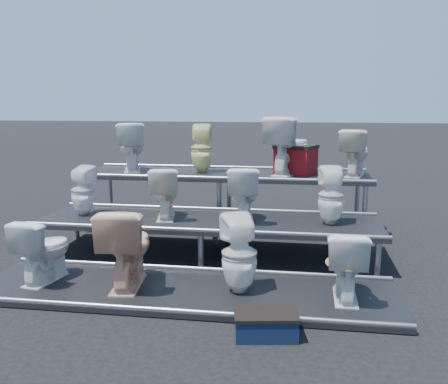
# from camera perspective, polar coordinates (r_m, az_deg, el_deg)

# --- Properties ---
(ground) EXTENTS (80.00, 80.00, 0.00)m
(ground) POSITION_cam_1_polar(r_m,az_deg,el_deg) (6.33, -1.77, -7.22)
(ground) COLOR black
(ground) RESTS_ON ground
(tier_front) EXTENTS (4.20, 1.20, 0.06)m
(tier_front) POSITION_cam_1_polar(r_m,az_deg,el_deg) (5.12, -4.52, -11.23)
(tier_front) COLOR black
(tier_front) RESTS_ON ground
(tier_mid) EXTENTS (4.20, 1.20, 0.46)m
(tier_mid) POSITION_cam_1_polar(r_m,az_deg,el_deg) (6.26, -1.78, -5.21)
(tier_mid) COLOR black
(tier_mid) RESTS_ON ground
(tier_back) EXTENTS (4.20, 1.20, 0.86)m
(tier_back) POSITION_cam_1_polar(r_m,az_deg,el_deg) (7.46, 0.05, -1.08)
(tier_back) COLOR black
(tier_back) RESTS_ON ground
(toilet_0) EXTENTS (0.48, 0.71, 0.67)m
(toilet_0) POSITION_cam_1_polar(r_m,az_deg,el_deg) (5.52, -19.90, -6.18)
(toilet_0) COLOR white
(toilet_0) RESTS_ON tier_front
(toilet_1) EXTENTS (0.54, 0.85, 0.82)m
(toilet_1) POSITION_cam_1_polar(r_m,az_deg,el_deg) (5.14, -11.09, -6.11)
(toilet_1) COLOR #E8B38F
(toilet_1) RESTS_ON tier_front
(toilet_2) EXTENTS (0.45, 0.46, 0.77)m
(toilet_2) POSITION_cam_1_polar(r_m,az_deg,el_deg) (4.88, 1.76, -7.08)
(toilet_2) COLOR white
(toilet_2) RESTS_ON tier_front
(toilet_3) EXTENTS (0.38, 0.67, 0.67)m
(toilet_3) POSITION_cam_1_polar(r_m,az_deg,el_deg) (4.89, 13.76, -7.99)
(toilet_3) COLOR white
(toilet_3) RESTS_ON tier_front
(toilet_4) EXTENTS (0.33, 0.33, 0.64)m
(toilet_4) POSITION_cam_1_polar(r_m,az_deg,el_deg) (6.63, -15.86, 0.14)
(toilet_4) COLOR white
(toilet_4) RESTS_ON tier_mid
(toilet_5) EXTENTS (0.48, 0.69, 0.65)m
(toilet_5) POSITION_cam_1_polar(r_m,az_deg,el_deg) (6.26, -6.77, -0.08)
(toilet_5) COLOR white
(toilet_5) RESTS_ON tier_mid
(toilet_6) EXTENTS (0.44, 0.69, 0.68)m
(toilet_6) POSITION_cam_1_polar(r_m,az_deg,el_deg) (6.07, 2.25, -0.20)
(toilet_6) COLOR white
(toilet_6) RESTS_ON tier_mid
(toilet_7) EXTENTS (0.34, 0.34, 0.69)m
(toilet_7) POSITION_cam_1_polar(r_m,az_deg,el_deg) (6.04, 12.15, -0.40)
(toilet_7) COLOR white
(toilet_7) RESTS_ON tier_mid
(toilet_8) EXTENTS (0.61, 0.81, 0.73)m
(toilet_8) POSITION_cam_1_polar(r_m,az_deg,el_deg) (7.69, -10.57, 5.10)
(toilet_8) COLOR white
(toilet_8) RESTS_ON tier_back
(toilet_9) EXTENTS (0.37, 0.38, 0.72)m
(toilet_9) POSITION_cam_1_polar(r_m,az_deg,el_deg) (7.40, -2.55, 5.00)
(toilet_9) COLOR #EBE99B
(toilet_9) RESTS_ON tier_back
(toilet_10) EXTENTS (0.76, 0.94, 0.83)m
(toilet_10) POSITION_cam_1_polar(r_m,az_deg,el_deg) (7.25, 7.44, 5.27)
(toilet_10) COLOR white
(toilet_10) RESTS_ON tier_back
(toilet_11) EXTENTS (0.52, 0.72, 0.66)m
(toilet_11) POSITION_cam_1_polar(r_m,az_deg,el_deg) (7.30, 14.73, 4.38)
(toilet_11) COLOR white
(toilet_11) RESTS_ON tier_back
(red_crate) EXTENTS (0.65, 0.59, 0.38)m
(red_crate) POSITION_cam_1_polar(r_m,az_deg,el_deg) (7.30, 8.18, 3.48)
(red_crate) COLOR maroon
(red_crate) RESTS_ON tier_back
(step_stool) EXTENTS (0.54, 0.38, 0.18)m
(step_stool) POSITION_cam_1_polar(r_m,az_deg,el_deg) (4.25, 4.80, -15.04)
(step_stool) COLOR black
(step_stool) RESTS_ON ground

